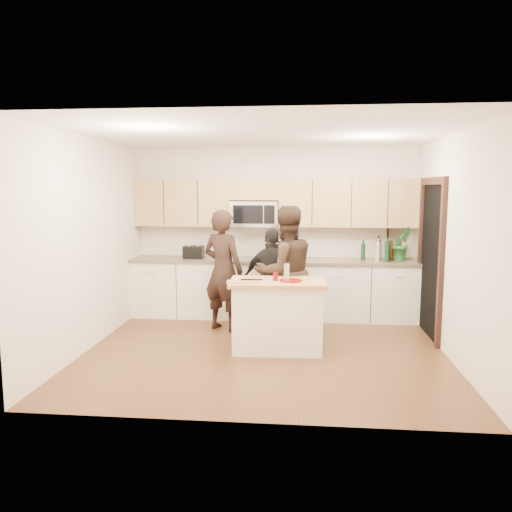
# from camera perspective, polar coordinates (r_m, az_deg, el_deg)

# --- Properties ---
(floor) EXTENTS (4.50, 4.50, 0.00)m
(floor) POSITION_cam_1_polar(r_m,az_deg,el_deg) (6.47, 1.01, -10.72)
(floor) COLOR brown
(floor) RESTS_ON ground
(room_shell) EXTENTS (4.52, 4.02, 2.71)m
(room_shell) POSITION_cam_1_polar(r_m,az_deg,el_deg) (6.15, 1.05, 4.77)
(room_shell) COLOR beige
(room_shell) RESTS_ON ground
(back_cabinetry) EXTENTS (4.50, 0.66, 0.94)m
(back_cabinetry) POSITION_cam_1_polar(r_m,az_deg,el_deg) (7.98, 1.97, -3.70)
(back_cabinetry) COLOR white
(back_cabinetry) RESTS_ON ground
(upper_cabinetry) EXTENTS (4.50, 0.33, 0.75)m
(upper_cabinetry) POSITION_cam_1_polar(r_m,az_deg,el_deg) (7.97, 2.31, 6.22)
(upper_cabinetry) COLOR tan
(upper_cabinetry) RESTS_ON ground
(microwave) EXTENTS (0.76, 0.41, 0.40)m
(microwave) POSITION_cam_1_polar(r_m,az_deg,el_deg) (7.97, -0.18, 4.84)
(microwave) COLOR silver
(microwave) RESTS_ON ground
(doorway) EXTENTS (0.06, 1.25, 2.20)m
(doorway) POSITION_cam_1_polar(r_m,az_deg,el_deg) (7.29, 19.37, 0.27)
(doorway) COLOR black
(doorway) RESTS_ON ground
(framed_picture) EXTENTS (0.30, 0.03, 0.38)m
(framed_picture) POSITION_cam_1_polar(r_m,az_deg,el_deg) (8.27, 15.73, 2.09)
(framed_picture) COLOR black
(framed_picture) RESTS_ON ground
(dish_towel) EXTENTS (0.34, 0.60, 0.48)m
(dish_towel) POSITION_cam_1_polar(r_m,az_deg,el_deg) (7.85, -5.05, -1.47)
(dish_towel) COLOR white
(dish_towel) RESTS_ON ground
(island) EXTENTS (1.22, 0.74, 0.90)m
(island) POSITION_cam_1_polar(r_m,az_deg,el_deg) (6.38, 2.48, -6.75)
(island) COLOR white
(island) RESTS_ON ground
(red_plate) EXTENTS (0.29, 0.29, 0.02)m
(red_plate) POSITION_cam_1_polar(r_m,az_deg,el_deg) (6.23, 3.99, -2.82)
(red_plate) COLOR maroon
(red_plate) RESTS_ON island
(box_grater) EXTENTS (0.08, 0.07, 0.23)m
(box_grater) POSITION_cam_1_polar(r_m,az_deg,el_deg) (6.22, 3.52, -1.67)
(box_grater) COLOR silver
(box_grater) RESTS_ON red_plate
(drink_glass) EXTENTS (0.06, 0.06, 0.10)m
(drink_glass) POSITION_cam_1_polar(r_m,az_deg,el_deg) (6.25, 2.23, -2.38)
(drink_glass) COLOR maroon
(drink_glass) RESTS_ON island
(cutting_board) EXTENTS (0.30, 0.19, 0.02)m
(cutting_board) POSITION_cam_1_polar(r_m,az_deg,el_deg) (6.14, -1.98, -2.96)
(cutting_board) COLOR tan
(cutting_board) RESTS_ON island
(tongs) EXTENTS (0.27, 0.04, 0.02)m
(tongs) POSITION_cam_1_polar(r_m,az_deg,el_deg) (6.19, -0.52, -2.71)
(tongs) COLOR black
(tongs) RESTS_ON cutting_board
(knife) EXTENTS (0.19, 0.03, 0.01)m
(knife) POSITION_cam_1_polar(r_m,az_deg,el_deg) (6.19, -1.24, -2.75)
(knife) COLOR silver
(knife) RESTS_ON cutting_board
(toaster) EXTENTS (0.31, 0.24, 0.20)m
(toaster) POSITION_cam_1_polar(r_m,az_deg,el_deg) (8.05, -7.13, 0.44)
(toaster) COLOR black
(toaster) RESTS_ON back_cabinetry
(bottle_cluster) EXTENTS (0.69, 0.35, 0.40)m
(bottle_cluster) POSITION_cam_1_polar(r_m,az_deg,el_deg) (7.98, 14.69, 0.76)
(bottle_cluster) COLOR black
(bottle_cluster) RESTS_ON back_cabinetry
(orchid) EXTENTS (0.37, 0.34, 0.54)m
(orchid) POSITION_cam_1_polar(r_m,az_deg,el_deg) (8.03, 16.34, 1.41)
(orchid) COLOR #2F7634
(orchid) RESTS_ON back_cabinetry
(woman_left) EXTENTS (0.76, 0.65, 1.75)m
(woman_left) POSITION_cam_1_polar(r_m,az_deg,el_deg) (7.21, -3.78, -1.65)
(woman_left) COLOR black
(woman_left) RESTS_ON ground
(woman_center) EXTENTS (1.09, 0.99, 1.82)m
(woman_center) POSITION_cam_1_polar(r_m,az_deg,el_deg) (6.85, 3.38, -1.86)
(woman_center) COLOR black
(woman_center) RESTS_ON ground
(woman_right) EXTENTS (0.92, 0.51, 1.48)m
(woman_right) POSITION_cam_1_polar(r_m,az_deg,el_deg) (7.25, 1.91, -2.68)
(woman_right) COLOR black
(woman_right) RESTS_ON ground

